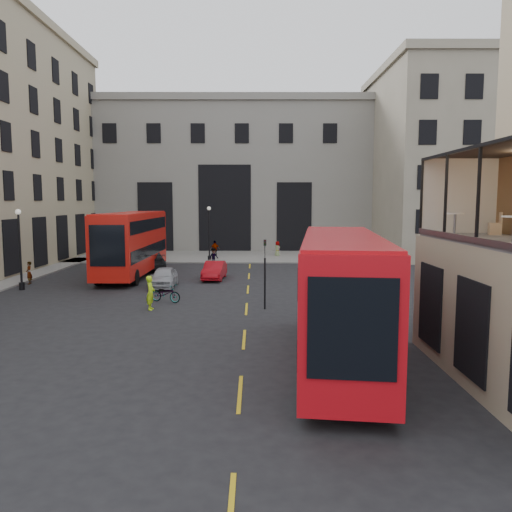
{
  "coord_description": "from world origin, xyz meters",
  "views": [
    {
      "loc": [
        -1.55,
        -14.66,
        5.84
      ],
      "look_at": [
        -1.48,
        11.17,
        3.0
      ],
      "focal_mm": 35.0,
      "sensor_mm": 36.0,
      "label": 1
    }
  ],
  "objects_px": {
    "car_b": "(214,270)",
    "pedestrian_b": "(214,257)",
    "street_lamp_b": "(209,237)",
    "bus_near": "(341,292)",
    "pedestrian_a": "(130,256)",
    "traffic_light_far": "(98,241)",
    "bicycle": "(166,293)",
    "pedestrian_e": "(29,273)",
    "pedestrian_c": "(215,249)",
    "traffic_light_near": "(265,265)",
    "car_a": "(164,277)",
    "pedestrian_d": "(277,249)",
    "car_c": "(151,260)",
    "street_lamp_a": "(20,254)",
    "cafe_chair_d": "(495,228)",
    "bus_far": "(132,241)",
    "cyclist": "(150,293)",
    "cafe_table_far": "(455,220)"
  },
  "relations": [
    {
      "from": "car_b",
      "to": "pedestrian_b",
      "type": "height_order",
      "value": "pedestrian_b"
    },
    {
      "from": "street_lamp_b",
      "to": "bus_near",
      "type": "distance_m",
      "value": 31.96
    },
    {
      "from": "car_b",
      "to": "pedestrian_a",
      "type": "relative_size",
      "value": 2.51
    },
    {
      "from": "traffic_light_far",
      "to": "pedestrian_a",
      "type": "height_order",
      "value": "traffic_light_far"
    },
    {
      "from": "bicycle",
      "to": "pedestrian_e",
      "type": "bearing_deg",
      "value": 81.98
    },
    {
      "from": "bicycle",
      "to": "pedestrian_c",
      "type": "relative_size",
      "value": 1.1
    },
    {
      "from": "traffic_light_near",
      "to": "car_a",
      "type": "height_order",
      "value": "traffic_light_near"
    },
    {
      "from": "traffic_light_far",
      "to": "pedestrian_d",
      "type": "height_order",
      "value": "traffic_light_far"
    },
    {
      "from": "car_c",
      "to": "pedestrian_a",
      "type": "bearing_deg",
      "value": -68.19
    },
    {
      "from": "car_b",
      "to": "street_lamp_a",
      "type": "bearing_deg",
      "value": -156.19
    },
    {
      "from": "pedestrian_a",
      "to": "pedestrian_d",
      "type": "distance_m",
      "value": 15.34
    },
    {
      "from": "traffic_light_far",
      "to": "cafe_chair_d",
      "type": "distance_m",
      "value": 33.06
    },
    {
      "from": "car_a",
      "to": "pedestrian_c",
      "type": "height_order",
      "value": "pedestrian_c"
    },
    {
      "from": "bicycle",
      "to": "car_a",
      "type": "bearing_deg",
      "value": 33.75
    },
    {
      "from": "cafe_chair_d",
      "to": "bus_far",
      "type": "bearing_deg",
      "value": 132.32
    },
    {
      "from": "street_lamp_a",
      "to": "cafe_chair_d",
      "type": "distance_m",
      "value": 28.32
    },
    {
      "from": "pedestrian_e",
      "to": "bus_near",
      "type": "bearing_deg",
      "value": 39.07
    },
    {
      "from": "car_c",
      "to": "pedestrian_c",
      "type": "bearing_deg",
      "value": -133.75
    },
    {
      "from": "street_lamp_a",
      "to": "pedestrian_e",
      "type": "distance_m",
      "value": 2.8
    },
    {
      "from": "bus_far",
      "to": "car_b",
      "type": "distance_m",
      "value": 7.03
    },
    {
      "from": "car_c",
      "to": "pedestrian_d",
      "type": "relative_size",
      "value": 3.33
    },
    {
      "from": "traffic_light_near",
      "to": "bus_far",
      "type": "height_order",
      "value": "bus_far"
    },
    {
      "from": "street_lamp_a",
      "to": "bus_far",
      "type": "height_order",
      "value": "street_lamp_a"
    },
    {
      "from": "cyclist",
      "to": "pedestrian_d",
      "type": "distance_m",
      "value": 26.98
    },
    {
      "from": "car_a",
      "to": "cafe_table_far",
      "type": "relative_size",
      "value": 4.93
    },
    {
      "from": "pedestrian_b",
      "to": "pedestrian_c",
      "type": "bearing_deg",
      "value": 50.47
    },
    {
      "from": "bus_near",
      "to": "pedestrian_c",
      "type": "xyz_separation_m",
      "value": [
        -7.23,
        34.06,
        -1.74
      ]
    },
    {
      "from": "cyclist",
      "to": "pedestrian_d",
      "type": "height_order",
      "value": "cyclist"
    },
    {
      "from": "pedestrian_c",
      "to": "car_a",
      "type": "bearing_deg",
      "value": 58.67
    },
    {
      "from": "traffic_light_far",
      "to": "pedestrian_c",
      "type": "relative_size",
      "value": 2.16
    },
    {
      "from": "cyclist",
      "to": "car_c",
      "type": "bearing_deg",
      "value": 10.01
    },
    {
      "from": "street_lamp_a",
      "to": "street_lamp_b",
      "type": "height_order",
      "value": "same"
    },
    {
      "from": "bus_far",
      "to": "street_lamp_a",
      "type": "bearing_deg",
      "value": -134.45
    },
    {
      "from": "bus_near",
      "to": "cafe_chair_d",
      "type": "xyz_separation_m",
      "value": [
        5.82,
        0.82,
        2.24
      ]
    },
    {
      "from": "cafe_table_far",
      "to": "car_a",
      "type": "bearing_deg",
      "value": 131.4
    },
    {
      "from": "bus_near",
      "to": "cafe_table_far",
      "type": "xyz_separation_m",
      "value": [
        4.25,
        0.65,
        2.53
      ]
    },
    {
      "from": "traffic_light_far",
      "to": "car_b",
      "type": "xyz_separation_m",
      "value": [
        10.42,
        -5.56,
        -1.76
      ]
    },
    {
      "from": "traffic_light_near",
      "to": "car_b",
      "type": "xyz_separation_m",
      "value": [
        -3.58,
        10.44,
        -1.76
      ]
    },
    {
      "from": "traffic_light_far",
      "to": "car_a",
      "type": "xyz_separation_m",
      "value": [
        7.25,
        -9.04,
        -1.74
      ]
    },
    {
      "from": "traffic_light_far",
      "to": "cyclist",
      "type": "bearing_deg",
      "value": -64.15
    },
    {
      "from": "bus_far",
      "to": "cyclist",
      "type": "height_order",
      "value": "bus_far"
    },
    {
      "from": "cyclist",
      "to": "cafe_table_far",
      "type": "height_order",
      "value": "cafe_table_far"
    },
    {
      "from": "street_lamp_a",
      "to": "pedestrian_d",
      "type": "distance_m",
      "value": 26.57
    },
    {
      "from": "car_a",
      "to": "cafe_chair_d",
      "type": "xyz_separation_m",
      "value": [
        15.11,
        -15.19,
        4.17
      ]
    },
    {
      "from": "pedestrian_d",
      "to": "cafe_chair_d",
      "type": "xyz_separation_m",
      "value": [
        6.52,
        -33.86,
        4.03
      ]
    },
    {
      "from": "bus_far",
      "to": "pedestrian_a",
      "type": "distance_m",
      "value": 7.59
    },
    {
      "from": "street_lamp_b",
      "to": "car_b",
      "type": "height_order",
      "value": "street_lamp_b"
    },
    {
      "from": "cyclist",
      "to": "street_lamp_b",
      "type": "bearing_deg",
      "value": -4.69
    },
    {
      "from": "car_c",
      "to": "pedestrian_b",
      "type": "relative_size",
      "value": 3.54
    },
    {
      "from": "pedestrian_e",
      "to": "car_b",
      "type": "bearing_deg",
      "value": 90.94
    }
  ]
}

